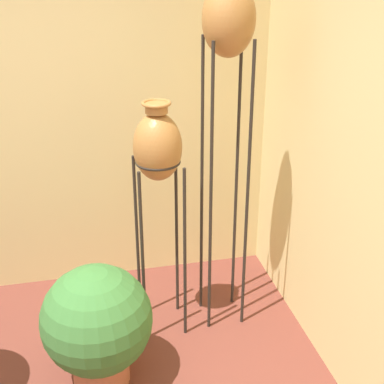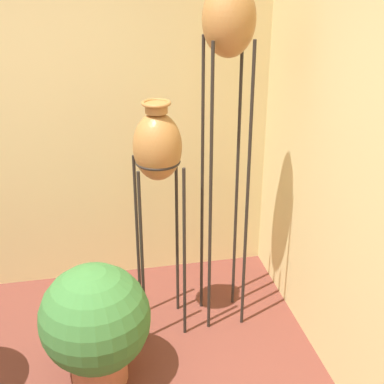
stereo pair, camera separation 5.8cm
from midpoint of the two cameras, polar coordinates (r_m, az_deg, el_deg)
vase_stand_tall at (r=3.02m, az=3.34°, el=16.72°), size 0.29×0.29×2.22m
vase_stand_medium at (r=3.09m, az=-4.22°, el=4.33°), size 0.28×0.28×1.51m
potted_plant at (r=3.08m, az=-10.63°, el=-13.66°), size 0.62×0.62×0.74m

